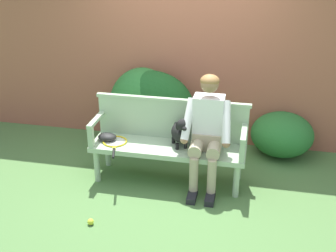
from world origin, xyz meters
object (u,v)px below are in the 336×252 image
Objects in this scene: garden_bench at (168,150)px; baseball_glove at (107,137)px; person_seated at (207,128)px; dog_on_bench at (180,132)px; tennis_ball at (91,222)px; tennis_racket at (115,142)px.

baseball_glove is (-0.73, -0.02, 0.10)m from garden_bench.
person_seated is (0.45, -0.01, 0.33)m from garden_bench.
dog_on_bench reaches higher than baseball_glove.
person_seated is at bearing -2.60° from dog_on_bench.
dog_on_bench is (0.14, -0.00, 0.25)m from garden_bench.
garden_bench is at bearing 0.78° from baseball_glove.
dog_on_bench is at bearing 54.43° from tennis_ball.
baseball_glove is (-0.88, -0.02, -0.15)m from dog_on_bench.
tennis_racket is (-1.07, -0.05, -0.26)m from person_seated.
dog_on_bench is at bearing 4.91° from tennis_racket.
tennis_ball is at bearing -82.27° from baseball_glove.
baseball_glove reaches higher than tennis_ball.
person_seated reaches higher than dog_on_bench.
dog_on_bench reaches higher than garden_bench.
tennis_racket is (-0.62, -0.07, 0.07)m from garden_bench.
garden_bench reaches higher than tennis_ball.
baseball_glove is at bearing 98.24° from tennis_ball.
garden_bench is 0.56m from person_seated.
tennis_ball is (-0.73, -1.02, -0.61)m from dog_on_bench.
baseball_glove is (-0.11, 0.05, 0.04)m from tennis_racket.
tennis_racket is 1.05m from tennis_ball.
person_seated is 20.09× the size of tennis_ball.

